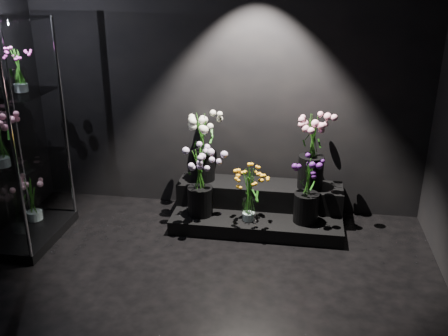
# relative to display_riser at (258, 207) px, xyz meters

# --- Properties ---
(floor) EXTENTS (4.00, 4.00, 0.00)m
(floor) POSITION_rel_display_riser_xyz_m (-0.39, -1.67, -0.15)
(floor) COLOR black
(floor) RESTS_ON ground
(wall_back) EXTENTS (4.00, 0.00, 4.00)m
(wall_back) POSITION_rel_display_riser_xyz_m (-0.39, 0.33, 1.25)
(wall_back) COLOR black
(wall_back) RESTS_ON floor
(display_riser) EXTENTS (1.65, 0.73, 0.37)m
(display_riser) POSITION_rel_display_riser_xyz_m (0.00, 0.00, 0.00)
(display_riser) COLOR black
(display_riser) RESTS_ON floor
(display_case) EXTENTS (0.55, 0.91, 2.00)m
(display_case) POSITION_rel_display_riser_xyz_m (-2.09, -0.70, 0.85)
(display_case) COLOR black
(display_case) RESTS_ON floor
(bouquet_orange_bells) EXTENTS (0.28, 0.28, 0.55)m
(bouquet_orange_bells) POSITION_rel_display_riser_xyz_m (-0.07, -0.27, 0.27)
(bouquet_orange_bells) COLOR white
(bouquet_orange_bells) RESTS_ON display_riser
(bouquet_lilac) EXTENTS (0.47, 0.47, 0.68)m
(bouquet_lilac) POSITION_rel_display_riser_xyz_m (-0.55, -0.22, 0.37)
(bouquet_lilac) COLOR black
(bouquet_lilac) RESTS_ON display_riser
(bouquet_purple) EXTENTS (0.38, 0.38, 0.62)m
(bouquet_purple) POSITION_rel_display_riser_xyz_m (0.47, -0.21, 0.33)
(bouquet_purple) COLOR black
(bouquet_purple) RESTS_ON display_riser
(bouquet_cream_roses) EXTENTS (0.45, 0.45, 0.70)m
(bouquet_cream_roses) POSITION_rel_display_riser_xyz_m (-0.59, 0.12, 0.61)
(bouquet_cream_roses) COLOR black
(bouquet_cream_roses) RESTS_ON display_riser
(bouquet_pink_roses) EXTENTS (0.38, 0.38, 0.77)m
(bouquet_pink_roses) POSITION_rel_display_riser_xyz_m (0.50, 0.07, 0.65)
(bouquet_pink_roses) COLOR black
(bouquet_pink_roses) RESTS_ON display_riser
(bouquet_case_magenta) EXTENTS (0.28, 0.28, 0.39)m
(bouquet_case_magenta) POSITION_rel_display_riser_xyz_m (-2.07, -0.53, 1.42)
(bouquet_case_magenta) COLOR white
(bouquet_case_magenta) RESTS_ON display_case
(bouquet_case_base_pink) EXTENTS (0.36, 0.36, 0.42)m
(bouquet_case_base_pink) POSITION_rel_display_riser_xyz_m (-2.14, -0.50, 0.16)
(bouquet_case_base_pink) COLOR white
(bouquet_case_base_pink) RESTS_ON display_case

